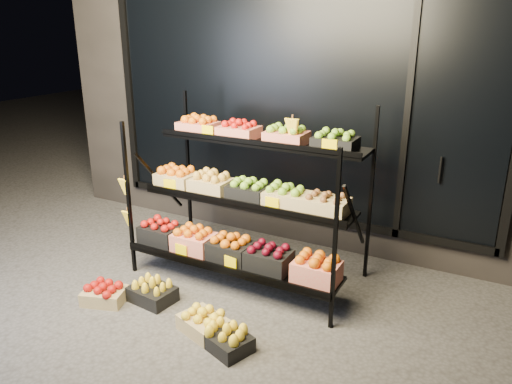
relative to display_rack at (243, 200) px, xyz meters
The scene contains 8 objects.
ground 0.99m from the display_rack, 88.50° to the right, with size 24.00×24.00×0.00m, color #514F4C.
building 2.21m from the display_rack, 89.54° to the left, with size 6.00×2.08×3.50m.
display_rack is the anchor object (origin of this frame).
tag_floor_b 1.27m from the display_rack, 74.76° to the right, with size 0.13×0.01×0.12m, color #FFDB00.
floor_crate_left 1.48m from the display_rack, 130.56° to the right, with size 0.42×0.36×0.19m.
floor_crate_midleft 1.15m from the display_rack, 122.26° to the right, with size 0.42×0.33×0.20m.
floor_crate_midright 1.19m from the display_rack, 80.20° to the right, with size 0.45×0.38×0.19m.
floor_crate_right 1.34m from the display_rack, 67.20° to the right, with size 0.44×0.38×0.19m.
Camera 1 is at (2.12, -3.17, 2.36)m, focal length 35.00 mm.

